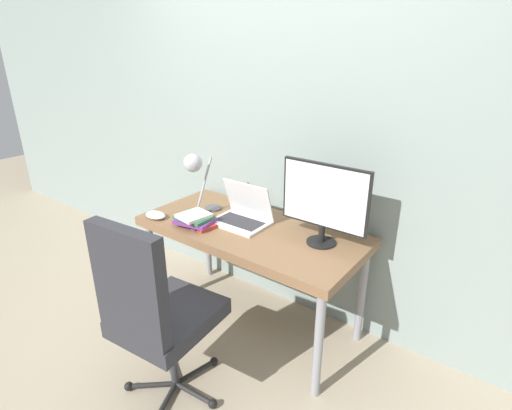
{
  "coord_description": "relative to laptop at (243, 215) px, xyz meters",
  "views": [
    {
      "loc": [
        1.42,
        -1.49,
        1.83
      ],
      "look_at": [
        0.07,
        0.31,
        0.92
      ],
      "focal_mm": 28.0,
      "sensor_mm": 36.0,
      "label": 1
    }
  ],
  "objects": [
    {
      "name": "ground_plane",
      "position": [
        0.08,
        -0.37,
        -0.79
      ],
      "size": [
        12.0,
        12.0,
        0.0
      ],
      "primitive_type": "plane",
      "color": "tan"
    },
    {
      "name": "desk",
      "position": [
        0.08,
        -0.02,
        -0.12
      ],
      "size": [
        1.46,
        0.69,
        0.74
      ],
      "color": "brown",
      "rests_on": "ground_plane"
    },
    {
      "name": "office_chair",
      "position": [
        0.1,
        -0.84,
        -0.19
      ],
      "size": [
        0.54,
        0.56,
        1.1
      ],
      "color": "black",
      "rests_on": "ground_plane"
    },
    {
      "name": "monitor",
      "position": [
        0.55,
        0.05,
        0.22
      ],
      "size": [
        0.53,
        0.17,
        0.48
      ],
      "color": "black",
      "rests_on": "desk"
    },
    {
      "name": "book_stack",
      "position": [
        -0.21,
        -0.22,
        -0.01
      ],
      "size": [
        0.27,
        0.22,
        0.08
      ],
      "color": "#B2382D",
      "rests_on": "desk"
    },
    {
      "name": "game_controller",
      "position": [
        -0.52,
        -0.29,
        -0.03
      ],
      "size": [
        0.16,
        0.11,
        0.04
      ],
      "color": "white",
      "rests_on": "desk"
    },
    {
      "name": "laptop",
      "position": [
        0.0,
        0.0,
        0.0
      ],
      "size": [
        0.36,
        0.26,
        0.27
      ],
      "color": "silver",
      "rests_on": "desk"
    },
    {
      "name": "tv_remote",
      "position": [
        -0.18,
        -0.21,
        -0.04
      ],
      "size": [
        0.04,
        0.15,
        0.02
      ],
      "color": "#4C4C51",
      "rests_on": "desk"
    },
    {
      "name": "wall_back",
      "position": [
        0.08,
        0.39,
        0.51
      ],
      "size": [
        8.0,
        0.05,
        2.6
      ],
      "color": "gray",
      "rests_on": "ground_plane"
    },
    {
      "name": "desk_lamp",
      "position": [
        -0.31,
        -0.1,
        0.28
      ],
      "size": [
        0.12,
        0.29,
        0.44
      ],
      "color": "#4C4C51",
      "rests_on": "desk"
    }
  ]
}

